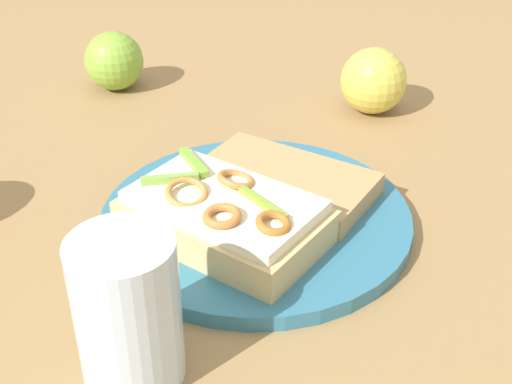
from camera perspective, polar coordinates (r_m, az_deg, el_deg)
ground_plane at (r=0.59m, az=0.00°, el=-2.75°), size 2.00×2.00×0.00m
plate at (r=0.59m, az=0.00°, el=-2.21°), size 0.26×0.26×0.01m
sandwich at (r=0.54m, az=-2.59°, el=-2.01°), size 0.10×0.16×0.05m
bread_slice_side at (r=0.61m, az=2.32°, el=0.89°), size 0.10×0.16×0.02m
apple_0 at (r=0.78m, az=9.73°, el=9.10°), size 0.08×0.08×0.07m
apple_2 at (r=0.85m, az=-11.71°, el=10.62°), size 0.09×0.09×0.07m
drinking_glass at (r=0.43m, az=-10.61°, el=-9.73°), size 0.07×0.07×0.10m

